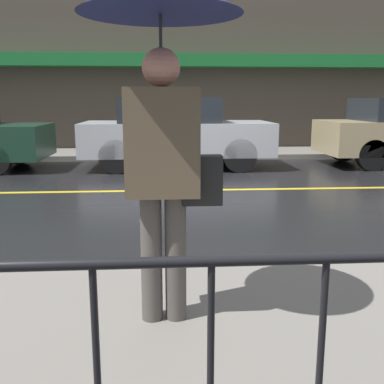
# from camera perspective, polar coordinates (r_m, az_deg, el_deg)

# --- Properties ---
(ground_plane) EXTENTS (80.00, 80.00, 0.00)m
(ground_plane) POSITION_cam_1_polar(r_m,az_deg,el_deg) (7.67, 2.65, 0.25)
(ground_plane) COLOR black
(sidewalk_near) EXTENTS (28.00, 2.53, 0.13)m
(sidewalk_near) POSITION_cam_1_polar(r_m,az_deg,el_deg) (2.87, 15.29, -19.02)
(sidewalk_near) COLOR slate
(sidewalk_near) RESTS_ON ground_plane
(sidewalk_far) EXTENTS (28.00, 1.97, 0.13)m
(sidewalk_far) POSITION_cam_1_polar(r_m,az_deg,el_deg) (12.45, 0.07, 4.94)
(sidewalk_far) COLOR slate
(sidewalk_far) RESTS_ON ground_plane
(lane_marking) EXTENTS (25.20, 0.12, 0.01)m
(lane_marking) POSITION_cam_1_polar(r_m,az_deg,el_deg) (7.67, 2.65, 0.28)
(lane_marking) COLOR gold
(lane_marking) RESTS_ON ground_plane
(building_storefront) EXTENTS (28.00, 0.85, 5.08)m
(building_storefront) POSITION_cam_1_polar(r_m,az_deg,el_deg) (13.51, -0.28, 15.99)
(building_storefront) COLOR #4C4238
(building_storefront) RESTS_ON ground_plane
(pedestrian) EXTENTS (0.94, 0.94, 2.06)m
(pedestrian) POSITION_cam_1_polar(r_m,az_deg,el_deg) (2.69, -3.81, 15.72)
(pedestrian) COLOR #4C4742
(pedestrian) RESTS_ON sidewalk_near
(car_silver) EXTENTS (4.19, 1.83, 1.56)m
(car_silver) POSITION_cam_1_polar(r_m,az_deg,el_deg) (10.19, -2.16, 7.62)
(car_silver) COLOR #B2B5BA
(car_silver) RESTS_ON ground_plane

